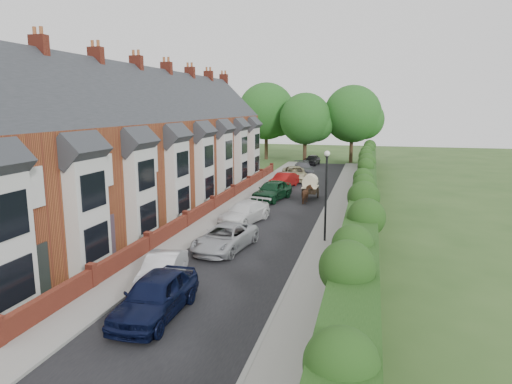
% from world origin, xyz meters
% --- Properties ---
extents(ground, '(140.00, 140.00, 0.00)m').
position_xyz_m(ground, '(0.00, 0.00, 0.00)').
color(ground, '#2D4C1E').
rests_on(ground, ground).
extents(road, '(6.00, 58.00, 0.02)m').
position_xyz_m(road, '(-0.50, 11.00, 0.01)').
color(road, black).
rests_on(road, ground).
extents(pavement_hedge_side, '(2.20, 58.00, 0.12)m').
position_xyz_m(pavement_hedge_side, '(3.60, 11.00, 0.06)').
color(pavement_hedge_side, gray).
rests_on(pavement_hedge_side, ground).
extents(pavement_house_side, '(1.70, 58.00, 0.12)m').
position_xyz_m(pavement_house_side, '(-4.35, 11.00, 0.06)').
color(pavement_house_side, gray).
rests_on(pavement_house_side, ground).
extents(kerb_hedge_side, '(0.18, 58.00, 0.13)m').
position_xyz_m(kerb_hedge_side, '(2.55, 11.00, 0.07)').
color(kerb_hedge_side, gray).
rests_on(kerb_hedge_side, ground).
extents(kerb_house_side, '(0.18, 58.00, 0.13)m').
position_xyz_m(kerb_house_side, '(-3.55, 11.00, 0.07)').
color(kerb_house_side, gray).
rests_on(kerb_house_side, ground).
extents(hedge, '(2.10, 58.00, 2.85)m').
position_xyz_m(hedge, '(5.40, 11.00, 1.60)').
color(hedge, '#153711').
rests_on(hedge, ground).
extents(terrace_row, '(9.05, 40.50, 11.50)m').
position_xyz_m(terrace_row, '(-10.87, 9.98, 4.47)').
color(terrace_row, '#9C4D27').
rests_on(terrace_row, ground).
extents(garden_wall_row, '(0.35, 40.35, 1.10)m').
position_xyz_m(garden_wall_row, '(-5.35, 10.00, 0.46)').
color(garden_wall_row, maroon).
rests_on(garden_wall_row, ground).
extents(lamppost, '(0.32, 0.32, 5.16)m').
position_xyz_m(lamppost, '(3.40, 4.00, 3.30)').
color(lamppost, black).
rests_on(lamppost, ground).
extents(tree_far_left, '(7.14, 6.80, 9.29)m').
position_xyz_m(tree_far_left, '(-2.65, 40.08, 5.71)').
color(tree_far_left, '#332316').
rests_on(tree_far_left, ground).
extents(tree_far_right, '(7.98, 7.60, 10.31)m').
position_xyz_m(tree_far_right, '(3.39, 42.08, 6.31)').
color(tree_far_right, '#332316').
rests_on(tree_far_right, ground).
extents(tree_far_back, '(8.40, 8.00, 10.82)m').
position_xyz_m(tree_far_back, '(-8.59, 43.08, 6.62)').
color(tree_far_back, '#332316').
rests_on(tree_far_back, ground).
extents(car_navy, '(1.88, 4.66, 1.59)m').
position_xyz_m(car_navy, '(-1.60, -6.67, 0.79)').
color(car_navy, black).
rests_on(car_navy, ground).
extents(car_silver_a, '(1.97, 4.05, 1.28)m').
position_xyz_m(car_silver_a, '(-2.75, -3.73, 0.64)').
color(car_silver_a, silver).
rests_on(car_silver_a, ground).
extents(car_silver_b, '(2.87, 5.04, 1.32)m').
position_xyz_m(car_silver_b, '(-1.60, 1.40, 0.66)').
color(car_silver_b, '#A8AAAF').
rests_on(car_silver_b, ground).
extents(car_white, '(3.03, 5.00, 1.36)m').
position_xyz_m(car_white, '(-2.17, 7.19, 0.68)').
color(car_white, white).
rests_on(car_white, ground).
extents(car_green, '(2.88, 5.03, 1.61)m').
position_xyz_m(car_green, '(-1.95, 14.77, 0.81)').
color(car_green, '#10361E').
rests_on(car_green, ground).
extents(car_red, '(2.40, 4.38, 1.37)m').
position_xyz_m(car_red, '(-2.16, 20.70, 0.68)').
color(car_red, maroon).
rests_on(car_red, ground).
extents(car_beige, '(3.58, 5.55, 1.42)m').
position_xyz_m(car_beige, '(-1.84, 25.07, 0.71)').
color(car_beige, tan).
rests_on(car_beige, ground).
extents(car_grey, '(3.04, 5.13, 1.39)m').
position_xyz_m(car_grey, '(-1.60, 29.40, 0.70)').
color(car_grey, '#505156').
rests_on(car_grey, ground).
extents(car_black, '(1.97, 4.03, 1.32)m').
position_xyz_m(car_black, '(-1.75, 38.10, 0.66)').
color(car_black, black).
rests_on(car_black, ground).
extents(horse, '(0.76, 1.67, 1.41)m').
position_xyz_m(horse, '(0.95, 14.20, 0.70)').
color(horse, '#50301D').
rests_on(horse, ground).
extents(horse_cart, '(1.28, 2.83, 2.04)m').
position_xyz_m(horse_cart, '(0.95, 16.00, 1.17)').
color(horse_cart, black).
rests_on(horse_cart, ground).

